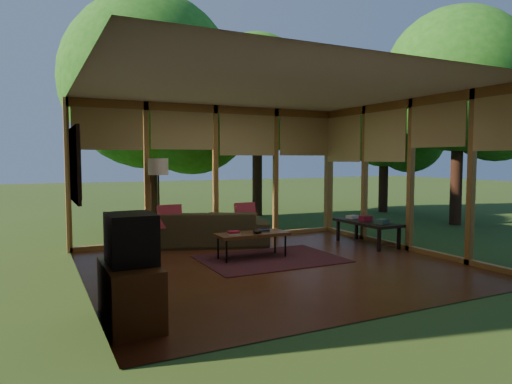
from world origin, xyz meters
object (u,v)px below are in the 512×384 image
coffee_table (252,235)px  sofa (208,228)px  floor_lamp (158,172)px  media_cabinet (130,293)px  television (131,239)px  side_console (367,223)px

coffee_table → sofa: bearing=100.8°
coffee_table → floor_lamp: bearing=127.2°
media_cabinet → coffee_table: bearing=41.8°
television → sofa: bearing=59.0°
sofa → television: (-2.10, -3.49, 0.52)m
sofa → coffee_table: bearing=120.8°
television → floor_lamp: floor_lamp is taller
media_cabinet → coffee_table: media_cabinet is taller
floor_lamp → media_cabinet: bearing=-108.6°
sofa → side_console: bearing=175.2°
sofa → media_cabinet: bearing=78.7°
media_cabinet → television: bearing=0.0°
sofa → coffee_table: sofa is taller
sofa → coffee_table: size_ratio=1.88×
side_console → coffee_table: bearing=-177.8°
television → side_console: 5.35m
sofa → side_console: size_ratio=1.61×
media_cabinet → side_console: bearing=24.6°
sofa → coffee_table: 1.39m
television → side_console: (4.85, 2.23, -0.44)m
television → floor_lamp: bearing=71.7°
television → coffee_table: bearing=42.0°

